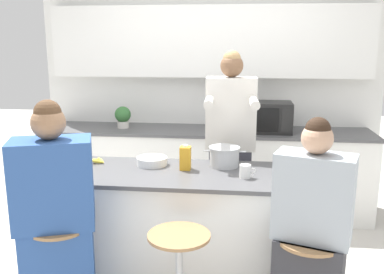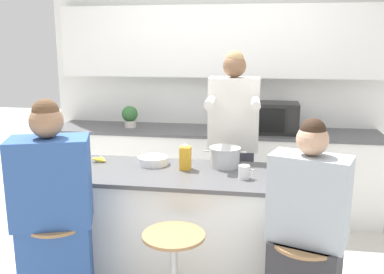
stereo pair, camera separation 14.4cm
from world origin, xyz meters
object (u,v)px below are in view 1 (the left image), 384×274
object	(u,v)px
kitchen_island	(191,228)
person_cooking	(230,156)
bar_stool_leftmost	(62,270)
coffee_cup_near	(288,174)
banana_bunch	(97,161)
potted_plant	(123,116)
coffee_cup_far	(245,171)
person_wrapped_blanket	(56,224)
microwave	(266,117)
cooking_pot	(224,156)
juice_carton	(185,158)
person_seated_near	(310,247)
fruit_bowl	(152,161)

from	to	relation	value
kitchen_island	person_cooking	distance (m)	0.75
bar_stool_leftmost	coffee_cup_near	bearing A→B (deg)	18.48
banana_bunch	potted_plant	bearing A→B (deg)	96.49
person_cooking	coffee_cup_far	world-z (taller)	person_cooking
person_cooking	coffee_cup_far	bearing A→B (deg)	-80.85
coffee_cup_far	potted_plant	distance (m)	2.01
person_wrapped_blanket	potted_plant	distance (m)	2.07
microwave	coffee_cup_far	bearing A→B (deg)	-98.48
coffee_cup_far	banana_bunch	bearing A→B (deg)	168.36
cooking_pot	juice_carton	size ratio (longest dim) A/B	1.71
bar_stool_leftmost	banana_bunch	distance (m)	0.91
cooking_pot	person_seated_near	bearing A→B (deg)	-55.15
juice_carton	coffee_cup_far	bearing A→B (deg)	-18.67
coffee_cup_near	coffee_cup_far	world-z (taller)	coffee_cup_far
fruit_bowl	coffee_cup_far	bearing A→B (deg)	-18.32
coffee_cup_near	fruit_bowl	bearing A→B (deg)	166.11
coffee_cup_far	kitchen_island	bearing A→B (deg)	168.77
kitchen_island	microwave	bearing A→B (deg)	66.38
person_cooking	person_wrapped_blanket	size ratio (longest dim) A/B	1.18
cooking_pot	potted_plant	distance (m)	1.70
person_wrapped_blanket	cooking_pot	distance (m)	1.31
kitchen_island	fruit_bowl	world-z (taller)	fruit_bowl
bar_stool_leftmost	coffee_cup_far	bearing A→B (deg)	23.17
person_cooking	person_seated_near	xyz separation A→B (m)	(0.51, -1.14, -0.23)
person_cooking	microwave	world-z (taller)	person_cooking
kitchen_island	person_wrapped_blanket	world-z (taller)	person_wrapped_blanket
potted_plant	fruit_bowl	bearing A→B (deg)	-65.58
coffee_cup_far	microwave	bearing A→B (deg)	81.52
coffee_cup_near	microwave	bearing A→B (deg)	92.68
person_cooking	person_wrapped_blanket	bearing A→B (deg)	-134.70
juice_carton	microwave	xyz separation A→B (m)	(0.66, 1.33, 0.09)
coffee_cup_far	person_seated_near	bearing A→B (deg)	-52.95
person_cooking	fruit_bowl	distance (m)	0.71
person_wrapped_blanket	potted_plant	size ratio (longest dim) A/B	6.41
coffee_cup_far	fruit_bowl	bearing A→B (deg)	161.68
person_seated_near	banana_bunch	world-z (taller)	person_seated_near
juice_carton	microwave	distance (m)	1.49
kitchen_island	bar_stool_leftmost	world-z (taller)	kitchen_island
person_cooking	potted_plant	world-z (taller)	person_cooking
banana_bunch	microwave	distance (m)	1.86
kitchen_island	person_seated_near	distance (m)	0.99
cooking_pot	fruit_bowl	size ratio (longest dim) A/B	1.38
bar_stool_leftmost	coffee_cup_near	size ratio (longest dim) A/B	6.60
cooking_pot	potted_plant	world-z (taller)	potted_plant
person_seated_near	fruit_bowl	world-z (taller)	person_seated_near
person_wrapped_blanket	person_seated_near	world-z (taller)	person_wrapped_blanket
person_seated_near	microwave	size ratio (longest dim) A/B	2.79
person_cooking	person_seated_near	size ratio (longest dim) A/B	1.24
kitchen_island	juice_carton	distance (m)	0.54
kitchen_island	coffee_cup_far	distance (m)	0.63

